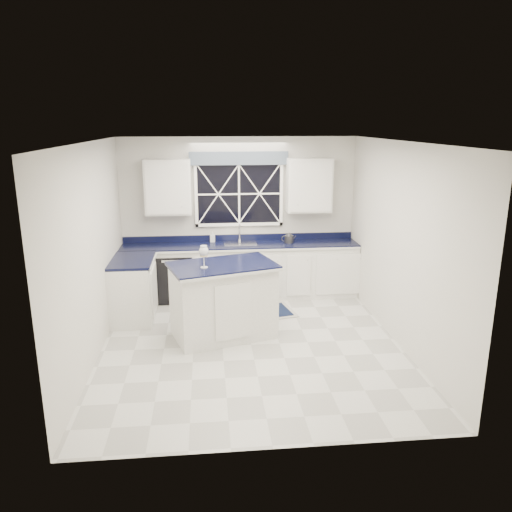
{
  "coord_description": "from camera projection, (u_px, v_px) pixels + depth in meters",
  "views": [
    {
      "loc": [
        -0.56,
        -6.21,
        2.95
      ],
      "look_at": [
        0.11,
        0.4,
        1.14
      ],
      "focal_mm": 35.0,
      "sensor_mm": 36.0,
      "label": 1
    }
  ],
  "objects": [
    {
      "name": "window",
      "position": [
        239.0,
        189.0,
        8.43
      ],
      "size": [
        1.65,
        0.09,
        1.26
      ],
      "color": "black",
      "rests_on": "ground"
    },
    {
      "name": "countertop",
      "position": [
        240.0,
        245.0,
        8.42
      ],
      "size": [
        3.98,
        0.64,
        0.04
      ],
      "primitive_type": "cube",
      "color": "black",
      "rests_on": "base_cabinets"
    },
    {
      "name": "upper_cabinets",
      "position": [
        239.0,
        186.0,
        8.29
      ],
      "size": [
        3.1,
        0.34,
        0.9
      ],
      "color": "white",
      "rests_on": "ground"
    },
    {
      "name": "ground",
      "position": [
        251.0,
        345.0,
        6.79
      ],
      "size": [
        4.5,
        4.5,
        0.0
      ],
      "primitive_type": "plane",
      "color": "silver",
      "rests_on": "ground"
    },
    {
      "name": "island",
      "position": [
        223.0,
        300.0,
        6.95
      ],
      "size": [
        1.6,
        1.23,
        1.06
      ],
      "rotation": [
        0.0,
        0.0,
        0.29
      ],
      "color": "white",
      "rests_on": "ground"
    },
    {
      "name": "soap_bottle",
      "position": [
        213.0,
        237.0,
        8.54
      ],
      "size": [
        0.09,
        0.09,
        0.18
      ],
      "primitive_type": "imported",
      "rotation": [
        0.0,
        0.0,
        -0.13
      ],
      "color": "silver",
      "rests_on": "countertop"
    },
    {
      "name": "kettle",
      "position": [
        289.0,
        238.0,
        8.49
      ],
      "size": [
        0.25,
        0.16,
        0.18
      ],
      "rotation": [
        0.0,
        0.0,
        -0.04
      ],
      "color": "#323235",
      "rests_on": "countertop"
    },
    {
      "name": "faucet",
      "position": [
        240.0,
        232.0,
        8.56
      ],
      "size": [
        0.05,
        0.2,
        0.3
      ],
      "color": "silver",
      "rests_on": "countertop"
    },
    {
      "name": "base_cabinets",
      "position": [
        222.0,
        275.0,
        8.36
      ],
      "size": [
        3.99,
        1.6,
        0.9
      ],
      "color": "white",
      "rests_on": "ground"
    },
    {
      "name": "dishwasher",
      "position": [
        176.0,
        276.0,
        8.45
      ],
      "size": [
        0.6,
        0.58,
        0.82
      ],
      "primitive_type": "cube",
      "color": "black",
      "rests_on": "ground"
    },
    {
      "name": "rug",
      "position": [
        258.0,
        313.0,
        7.89
      ],
      "size": [
        1.26,
        0.92,
        0.02
      ],
      "rotation": [
        0.0,
        0.0,
        0.21
      ],
      "color": "#A4A4A0",
      "rests_on": "ground"
    },
    {
      "name": "wine_glass",
      "position": [
        204.0,
        253.0,
        6.59
      ],
      "size": [
        0.13,
        0.13,
        0.3
      ],
      "color": "silver",
      "rests_on": "island"
    },
    {
      "name": "back_wall",
      "position": [
        239.0,
        217.0,
        8.6
      ],
      "size": [
        4.0,
        0.1,
        2.7
      ],
      "primitive_type": "cube",
      "color": "silver",
      "rests_on": "ground"
    }
  ]
}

